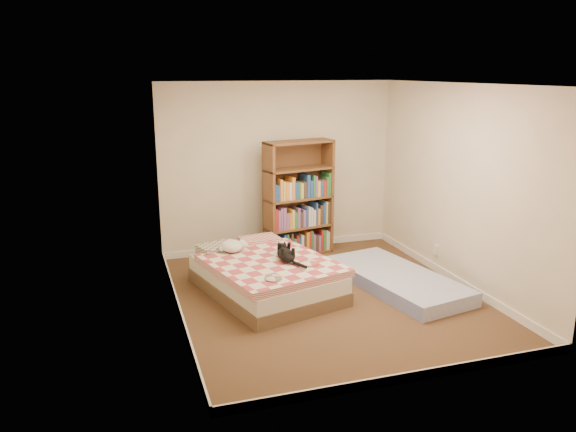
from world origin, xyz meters
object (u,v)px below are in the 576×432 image
object	(u,v)px
bookshelf	(298,214)
white_dog	(233,246)
floor_mattress	(396,280)
black_cat	(285,254)
bed	(265,275)

from	to	relation	value
bookshelf	white_dog	bearing A→B (deg)	-152.67
floor_mattress	black_cat	distance (m)	1.48
bookshelf	white_dog	size ratio (longest dim) A/B	4.12
bed	black_cat	world-z (taller)	black_cat
bookshelf	white_dog	distance (m)	1.51
floor_mattress	black_cat	bearing A→B (deg)	160.36
floor_mattress	black_cat	size ratio (longest dim) A/B	2.82
black_cat	white_dog	world-z (taller)	black_cat
white_dog	bookshelf	bearing A→B (deg)	3.61
black_cat	white_dog	bearing A→B (deg)	144.94
white_dog	bed	bearing A→B (deg)	-82.00
bookshelf	floor_mattress	xyz separation A→B (m)	(0.77, -1.62, -0.51)
bed	bookshelf	world-z (taller)	bookshelf
bookshelf	bed	bearing A→B (deg)	-134.74
bed	bookshelf	distance (m)	1.59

